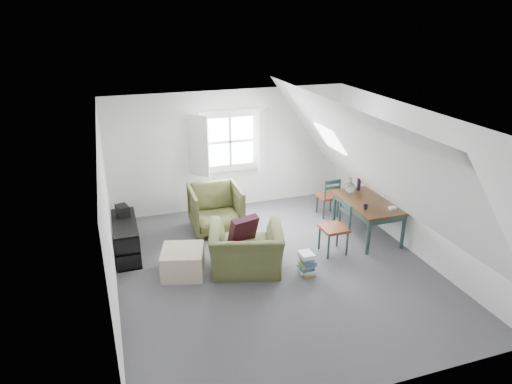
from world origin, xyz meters
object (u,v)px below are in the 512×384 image
object	(u,v)px
dining_table	(368,206)
magazine_stack	(307,263)
ottoman	(183,262)
dining_chair_far	(329,196)
dining_chair_near	(336,227)
armchair_far	(217,229)
armchair_near	(246,269)
media_shelf	(126,240)

from	to	relation	value
dining_table	magazine_stack	bearing A→B (deg)	-152.22
magazine_stack	ottoman	bearing A→B (deg)	162.15
ottoman	dining_chair_far	world-z (taller)	dining_chair_far
dining_chair_near	magazine_stack	size ratio (longest dim) A/B	2.58
armchair_far	dining_chair_far	distance (m)	2.38
armchair_far	dining_table	world-z (taller)	dining_table
armchair_near	magazine_stack	bearing A→B (deg)	171.21
dining_chair_near	dining_chair_far	bearing A→B (deg)	151.65
armchair_far	media_shelf	world-z (taller)	media_shelf
dining_table	dining_chair_near	world-z (taller)	dining_chair_near
dining_table	dining_chair_far	world-z (taller)	dining_chair_far
media_shelf	dining_chair_near	bearing A→B (deg)	-16.26
media_shelf	armchair_near	bearing A→B (deg)	-30.99
dining_chair_near	dining_table	bearing A→B (deg)	107.73
armchair_far	armchair_near	bearing A→B (deg)	-84.65
armchair_near	magazine_stack	xyz separation A→B (m)	(0.90, -0.41, 0.18)
dining_chair_far	armchair_near	bearing A→B (deg)	40.92
dining_chair_near	media_shelf	distance (m)	3.63
magazine_stack	armchair_far	bearing A→B (deg)	116.91
armchair_far	magazine_stack	world-z (taller)	armchair_far
armchair_far	ottoman	distance (m)	1.66
armchair_near	dining_table	size ratio (longest dim) A/B	0.82
dining_chair_near	magazine_stack	bearing A→B (deg)	-63.62
armchair_near	armchair_far	size ratio (longest dim) A/B	1.20
armchair_near	dining_chair_near	distance (m)	1.72
ottoman	media_shelf	xyz separation A→B (m)	(-0.82, 0.91, 0.06)
armchair_near	dining_table	distance (m)	2.62
ottoman	dining_chair_near	xyz separation A→B (m)	(2.65, -0.13, 0.27)
armchair_near	dining_chair_far	world-z (taller)	dining_chair_far
dining_table	armchair_far	bearing A→B (deg)	156.11
armchair_near	ottoman	xyz separation A→B (m)	(-1.00, 0.20, 0.22)
dining_chair_near	media_shelf	bearing A→B (deg)	-112.94
dining_chair_near	magazine_stack	world-z (taller)	dining_chair_near
dining_table	dining_chair_far	bearing A→B (deg)	105.12
ottoman	dining_chair_far	xyz separation A→B (m)	(3.22, 1.28, 0.22)
ottoman	armchair_near	bearing A→B (deg)	-11.43
dining_chair_near	armchair_near	bearing A→B (deg)	-93.73
armchair_far	dining_chair_far	xyz separation A→B (m)	(2.34, -0.11, 0.44)
armchair_far	media_shelf	size ratio (longest dim) A/B	0.79
dining_table	ottoman	bearing A→B (deg)	-176.36
ottoman	dining_table	bearing A→B (deg)	4.13
armchair_near	dining_chair_near	size ratio (longest dim) A/B	1.24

